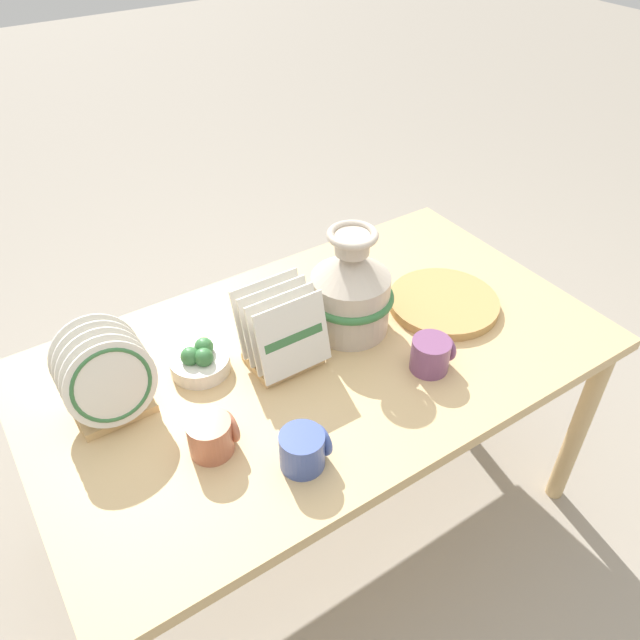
{
  "coord_description": "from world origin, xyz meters",
  "views": [
    {
      "loc": [
        -0.68,
        -1.02,
        1.81
      ],
      "look_at": [
        0.0,
        0.0,
        0.82
      ],
      "focal_mm": 35.0,
      "sensor_mm": 36.0,
      "label": 1
    }
  ],
  "objects_px": {
    "dish_rack_square_plates": "(282,336)",
    "mug_terracotta_glaze": "(212,435)",
    "ceramic_vase": "(351,289)",
    "wicker_charger_stack": "(443,303)",
    "fruit_bowl": "(200,361)",
    "dish_rack_round_plates": "(107,380)",
    "mug_plum_glaze": "(432,354)",
    "mug_cobalt_glaze": "(304,449)"
  },
  "relations": [
    {
      "from": "ceramic_vase",
      "to": "mug_cobalt_glaze",
      "type": "relative_size",
      "value": 2.82
    },
    {
      "from": "mug_plum_glaze",
      "to": "fruit_bowl",
      "type": "distance_m",
      "value": 0.59
    },
    {
      "from": "dish_rack_round_plates",
      "to": "fruit_bowl",
      "type": "relative_size",
      "value": 1.51
    },
    {
      "from": "mug_plum_glaze",
      "to": "ceramic_vase",
      "type": "bearing_deg",
      "value": 107.62
    },
    {
      "from": "mug_plum_glaze",
      "to": "fruit_bowl",
      "type": "relative_size",
      "value": 0.71
    },
    {
      "from": "dish_rack_square_plates",
      "to": "mug_terracotta_glaze",
      "type": "height_order",
      "value": "dish_rack_square_plates"
    },
    {
      "from": "ceramic_vase",
      "to": "mug_cobalt_glaze",
      "type": "bearing_deg",
      "value": -137.37
    },
    {
      "from": "mug_cobalt_glaze",
      "to": "mug_plum_glaze",
      "type": "bearing_deg",
      "value": 10.26
    },
    {
      "from": "mug_terracotta_glaze",
      "to": "fruit_bowl",
      "type": "relative_size",
      "value": 0.71
    },
    {
      "from": "ceramic_vase",
      "to": "wicker_charger_stack",
      "type": "bearing_deg",
      "value": -15.03
    },
    {
      "from": "mug_plum_glaze",
      "to": "dish_rack_round_plates",
      "type": "bearing_deg",
      "value": 157.65
    },
    {
      "from": "dish_rack_round_plates",
      "to": "mug_plum_glaze",
      "type": "relative_size",
      "value": 2.11
    },
    {
      "from": "mug_cobalt_glaze",
      "to": "wicker_charger_stack",
      "type": "bearing_deg",
      "value": 21.57
    },
    {
      "from": "dish_rack_round_plates",
      "to": "mug_plum_glaze",
      "type": "height_order",
      "value": "dish_rack_round_plates"
    },
    {
      "from": "mug_cobalt_glaze",
      "to": "fruit_bowl",
      "type": "bearing_deg",
      "value": 98.99
    },
    {
      "from": "mug_cobalt_glaze",
      "to": "mug_terracotta_glaze",
      "type": "distance_m",
      "value": 0.21
    },
    {
      "from": "dish_rack_round_plates",
      "to": "fruit_bowl",
      "type": "bearing_deg",
      "value": 4.38
    },
    {
      "from": "dish_rack_round_plates",
      "to": "mug_cobalt_glaze",
      "type": "bearing_deg",
      "value": -52.08
    },
    {
      "from": "ceramic_vase",
      "to": "dish_rack_round_plates",
      "type": "height_order",
      "value": "ceramic_vase"
    },
    {
      "from": "ceramic_vase",
      "to": "mug_cobalt_glaze",
      "type": "xyz_separation_m",
      "value": [
        -0.35,
        -0.33,
        -0.08
      ]
    },
    {
      "from": "wicker_charger_stack",
      "to": "dish_rack_round_plates",
      "type": "bearing_deg",
      "value": 172.25
    },
    {
      "from": "wicker_charger_stack",
      "to": "mug_plum_glaze",
      "type": "relative_size",
      "value": 2.91
    },
    {
      "from": "dish_rack_square_plates",
      "to": "mug_cobalt_glaze",
      "type": "xyz_separation_m",
      "value": [
        -0.13,
        -0.31,
        -0.04
      ]
    },
    {
      "from": "ceramic_vase",
      "to": "mug_plum_glaze",
      "type": "distance_m",
      "value": 0.27
    },
    {
      "from": "dish_rack_square_plates",
      "to": "mug_plum_glaze",
      "type": "height_order",
      "value": "dish_rack_square_plates"
    },
    {
      "from": "wicker_charger_stack",
      "to": "fruit_bowl",
      "type": "bearing_deg",
      "value": 168.32
    },
    {
      "from": "mug_cobalt_glaze",
      "to": "fruit_bowl",
      "type": "distance_m",
      "value": 0.4
    },
    {
      "from": "fruit_bowl",
      "to": "mug_cobalt_glaze",
      "type": "bearing_deg",
      "value": -81.01
    },
    {
      "from": "dish_rack_square_plates",
      "to": "fruit_bowl",
      "type": "relative_size",
      "value": 1.4
    },
    {
      "from": "dish_rack_square_plates",
      "to": "fruit_bowl",
      "type": "xyz_separation_m",
      "value": [
        -0.19,
        0.09,
        -0.05
      ]
    },
    {
      "from": "mug_cobalt_glaze",
      "to": "mug_terracotta_glaze",
      "type": "bearing_deg",
      "value": 135.84
    },
    {
      "from": "ceramic_vase",
      "to": "dish_rack_square_plates",
      "type": "xyz_separation_m",
      "value": [
        -0.22,
        -0.02,
        -0.05
      ]
    },
    {
      "from": "ceramic_vase",
      "to": "fruit_bowl",
      "type": "height_order",
      "value": "ceramic_vase"
    },
    {
      "from": "dish_rack_square_plates",
      "to": "wicker_charger_stack",
      "type": "distance_m",
      "value": 0.51
    },
    {
      "from": "fruit_bowl",
      "to": "dish_rack_square_plates",
      "type": "bearing_deg",
      "value": -24.26
    },
    {
      "from": "dish_rack_square_plates",
      "to": "mug_plum_glaze",
      "type": "xyz_separation_m",
      "value": [
        0.3,
        -0.23,
        -0.04
      ]
    },
    {
      "from": "ceramic_vase",
      "to": "dish_rack_round_plates",
      "type": "relative_size",
      "value": 1.33
    },
    {
      "from": "ceramic_vase",
      "to": "wicker_charger_stack",
      "type": "xyz_separation_m",
      "value": [
        0.28,
        -0.08,
        -0.12
      ]
    },
    {
      "from": "ceramic_vase",
      "to": "wicker_charger_stack",
      "type": "distance_m",
      "value": 0.31
    },
    {
      "from": "dish_rack_square_plates",
      "to": "ceramic_vase",
      "type": "bearing_deg",
      "value": 4.58
    },
    {
      "from": "dish_rack_round_plates",
      "to": "fruit_bowl",
      "type": "distance_m",
      "value": 0.24
    },
    {
      "from": "ceramic_vase",
      "to": "dish_rack_square_plates",
      "type": "bearing_deg",
      "value": -175.42
    }
  ]
}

